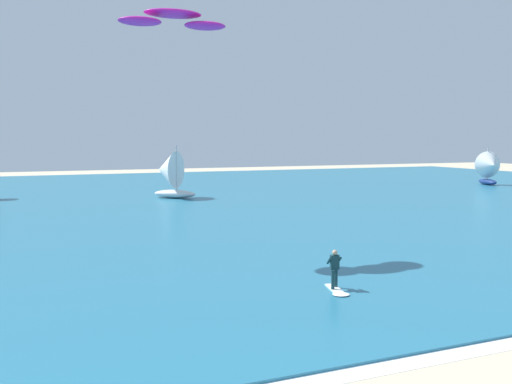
# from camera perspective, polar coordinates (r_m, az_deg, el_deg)

# --- Properties ---
(ocean) EXTENTS (160.00, 90.00, 0.10)m
(ocean) POSITION_cam_1_polar(r_m,az_deg,el_deg) (58.51, -14.94, -0.90)
(ocean) COLOR #236B89
(ocean) RESTS_ON ground
(shoreline_foam) EXTENTS (80.78, 2.35, 0.01)m
(shoreline_foam) POSITION_cam_1_polar(r_m,az_deg,el_deg) (18.09, 16.50, -15.33)
(shoreline_foam) COLOR white
(shoreline_foam) RESTS_ON ground
(kitesurfer) EXTENTS (1.04, 2.03, 1.67)m
(kitesurfer) POSITION_cam_1_polar(r_m,az_deg,el_deg) (23.32, 8.28, -8.63)
(kitesurfer) COLOR white
(kitesurfer) RESTS_ON ocean
(kite) EXTENTS (5.87, 2.19, 0.88)m
(kite) POSITION_cam_1_polar(r_m,az_deg,el_deg) (30.96, -8.61, 17.27)
(kite) COLOR #B21999
(sailboat_center_horizon) EXTENTS (4.09, 4.61, 5.18)m
(sailboat_center_horizon) POSITION_cam_1_polar(r_m,az_deg,el_deg) (82.12, 23.13, 2.33)
(sailboat_center_horizon) COLOR navy
(sailboat_center_horizon) RESTS_ON ocean
(sailboat_mid_right) EXTENTS (5.04, 4.89, 5.64)m
(sailboat_mid_right) POSITION_cam_1_polar(r_m,az_deg,el_deg) (59.56, -9.04, 1.87)
(sailboat_mid_right) COLOR silver
(sailboat_mid_right) RESTS_ON ocean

